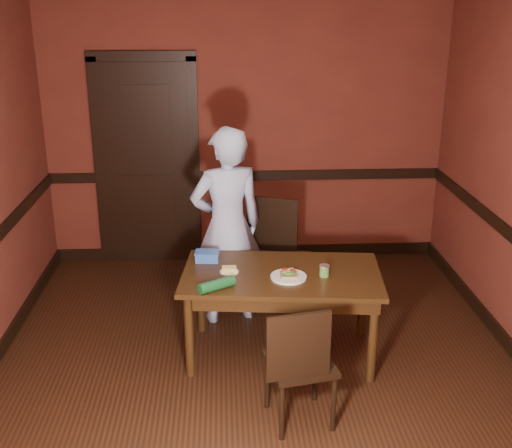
{
  "coord_description": "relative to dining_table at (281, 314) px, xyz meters",
  "views": [
    {
      "loc": [
        -0.24,
        -4.12,
        2.66
      ],
      "look_at": [
        0.0,
        0.35,
        1.05
      ],
      "focal_mm": 45.0,
      "sensor_mm": 36.0,
      "label": 1
    }
  ],
  "objects": [
    {
      "name": "wall_front",
      "position": [
        -0.19,
        -2.51,
        1.0
      ],
      "size": [
        4.0,
        0.02,
        2.7
      ],
      "primitive_type": "cube",
      "color": "maroon",
      "rests_on": "ground"
    },
    {
      "name": "food_tub",
      "position": [
        -0.56,
        0.25,
        0.39
      ],
      "size": [
        0.2,
        0.14,
        0.08
      ],
      "rotation": [
        0.0,
        0.0,
        -0.08
      ],
      "color": "blue",
      "rests_on": "dining_table"
    },
    {
      "name": "baseboard_back",
      "position": [
        -0.19,
        1.98,
        -0.29
      ],
      "size": [
        4.0,
        0.03,
        0.12
      ],
      "primitive_type": "cube",
      "color": "black",
      "rests_on": "ground"
    },
    {
      "name": "floor",
      "position": [
        -0.19,
        -0.26,
        -0.35
      ],
      "size": [
        4.0,
        4.5,
        0.01
      ],
      "primitive_type": "cube",
      "color": "black",
      "rests_on": "ground"
    },
    {
      "name": "cheese_saucer",
      "position": [
        -0.39,
        0.02,
        0.36
      ],
      "size": [
        0.14,
        0.14,
        0.04
      ],
      "rotation": [
        0.0,
        0.0,
        0.04
      ],
      "color": "white",
      "rests_on": "dining_table"
    },
    {
      "name": "person",
      "position": [
        -0.4,
        0.63,
        0.49
      ],
      "size": [
        0.7,
        0.56,
        1.68
      ],
      "primitive_type": "imported",
      "rotation": [
        0.0,
        0.0,
        3.42
      ],
      "color": "#A7BEE5",
      "rests_on": "floor"
    },
    {
      "name": "dining_table",
      "position": [
        0.0,
        0.0,
        0.0
      ],
      "size": [
        1.56,
        0.98,
        0.69
      ],
      "primitive_type": "cube",
      "rotation": [
        0.0,
        0.0,
        -0.1
      ],
      "color": "black",
      "rests_on": "floor"
    },
    {
      "name": "wrapped_veg",
      "position": [
        -0.48,
        -0.27,
        0.39
      ],
      "size": [
        0.27,
        0.21,
        0.08
      ],
      "primitive_type": "cylinder",
      "rotation": [
        0.0,
        1.57,
        0.54
      ],
      "color": "#145122",
      "rests_on": "dining_table"
    },
    {
      "name": "chair_far",
      "position": [
        0.07,
        0.74,
        0.15
      ],
      "size": [
        0.58,
        0.58,
        0.99
      ],
      "primitive_type": null,
      "rotation": [
        0.0,
        0.0,
        -0.31
      ],
      "color": "black",
      "rests_on": "floor"
    },
    {
      "name": "sauce_jar",
      "position": [
        0.31,
        -0.08,
        0.39
      ],
      "size": [
        0.08,
        0.08,
        0.09
      ],
      "rotation": [
        0.0,
        0.0,
        -0.06
      ],
      "color": "#539140",
      "rests_on": "dining_table"
    },
    {
      "name": "dado_back",
      "position": [
        -0.19,
        1.98,
        0.55
      ],
      "size": [
        4.0,
        0.03,
        0.1
      ],
      "primitive_type": "cube",
      "color": "black",
      "rests_on": "ground"
    },
    {
      "name": "wall_back",
      "position": [
        -0.19,
        1.99,
        1.0
      ],
      "size": [
        4.0,
        0.02,
        2.7
      ],
      "primitive_type": "cube",
      "color": "maroon",
      "rests_on": "ground"
    },
    {
      "name": "door",
      "position": [
        -1.19,
        1.96,
        0.74
      ],
      "size": [
        1.05,
        0.07,
        2.2
      ],
      "color": "black",
      "rests_on": "ground"
    },
    {
      "name": "sandwich_plate",
      "position": [
        0.04,
        -0.1,
        0.37
      ],
      "size": [
        0.27,
        0.27,
        0.07
      ],
      "rotation": [
        0.0,
        0.0,
        0.06
      ],
      "color": "white",
      "rests_on": "dining_table"
    },
    {
      "name": "chair_near",
      "position": [
        0.05,
        -0.82,
        0.09
      ],
      "size": [
        0.48,
        0.48,
        0.87
      ],
      "primitive_type": null,
      "rotation": [
        0.0,
        0.0,
        3.35
      ],
      "color": "black",
      "rests_on": "floor"
    }
  ]
}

